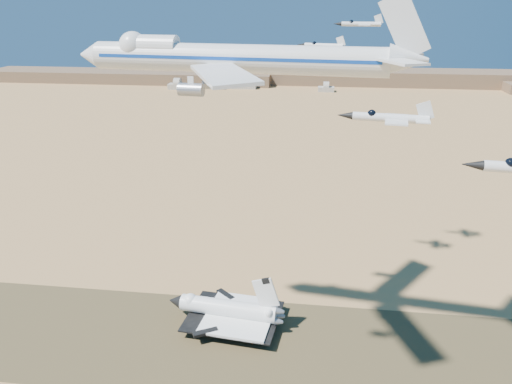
# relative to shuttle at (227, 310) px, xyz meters

# --- Properties ---
(ground) EXTENTS (1200.00, 1200.00, 0.00)m
(ground) POSITION_rel_shuttle_xyz_m (-5.88, -10.42, -5.27)
(ground) COLOR #A7804A
(ground) RESTS_ON ground
(runway) EXTENTS (600.00, 50.00, 0.06)m
(runway) POSITION_rel_shuttle_xyz_m (-5.88, -10.42, -5.24)
(runway) COLOR brown
(runway) RESTS_ON ground
(ridgeline) EXTENTS (960.00, 90.00, 18.00)m
(ridgeline) POSITION_rel_shuttle_xyz_m (59.44, 516.88, 2.36)
(ridgeline) COLOR brown
(ridgeline) RESTS_ON ground
(hangars) EXTENTS (200.50, 29.50, 30.00)m
(hangars) POSITION_rel_shuttle_xyz_m (-69.87, 468.01, -0.44)
(hangars) COLOR #B8B0A3
(hangars) RESTS_ON ground
(shuttle) EXTENTS (39.90, 27.16, 19.60)m
(shuttle) POSITION_rel_shuttle_xyz_m (0.00, 0.00, 0.00)
(shuttle) COLOR white
(shuttle) RESTS_ON runway
(carrier_747) EXTENTS (87.69, 67.36, 21.78)m
(carrier_747) POSITION_rel_shuttle_xyz_m (3.94, -14.65, 83.12)
(carrier_747) COLOR silver
(crew_a) EXTENTS (0.56, 0.74, 1.82)m
(crew_a) POSITION_rel_shuttle_xyz_m (9.04, -9.01, -4.30)
(crew_a) COLOR orange
(crew_a) RESTS_ON runway
(crew_b) EXTENTS (0.82, 1.01, 1.80)m
(crew_b) POSITION_rel_shuttle_xyz_m (9.72, -9.57, -4.31)
(crew_b) COLOR orange
(crew_b) RESTS_ON runway
(crew_c) EXTENTS (0.98, 1.06, 1.63)m
(crew_c) POSITION_rel_shuttle_xyz_m (11.98, -8.75, -4.39)
(crew_c) COLOR orange
(crew_c) RESTS_ON runway
(chase_jet_a) EXTENTS (14.67, 8.13, 3.67)m
(chase_jet_a) POSITION_rel_shuttle_xyz_m (38.14, -59.43, 79.26)
(chase_jet_a) COLOR silver
(chase_jet_c) EXTENTS (16.05, 9.23, 4.07)m
(chase_jet_c) POSITION_rel_shuttle_xyz_m (27.53, 33.75, 82.46)
(chase_jet_c) COLOR silver
(chase_jet_d) EXTENTS (16.73, 9.03, 4.17)m
(chase_jet_d) POSITION_rel_shuttle_xyz_m (39.83, 44.25, 88.83)
(chase_jet_d) COLOR silver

